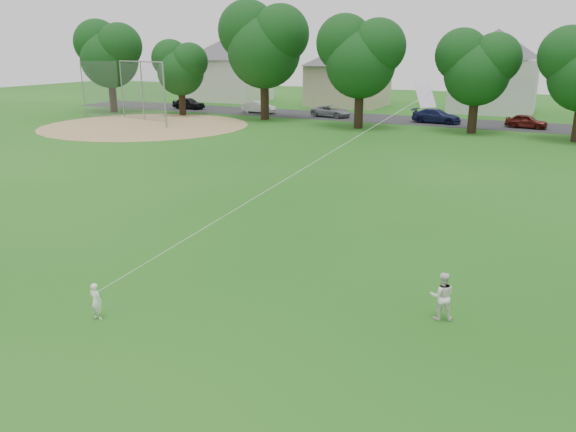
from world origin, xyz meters
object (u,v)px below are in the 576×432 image
at_px(toddler, 96,301).
at_px(kite, 284,180).
at_px(baseball_backstop, 137,92).
at_px(older_boy, 442,296).

distance_m(toddler, kite, 6.21).
bearing_deg(baseball_backstop, toddler, -51.15).
relative_size(older_boy, baseball_backstop, 0.11).
relative_size(older_boy, kite, 0.10).
bearing_deg(kite, toddler, -120.35).
distance_m(older_boy, kite, 5.59).
xyz_separation_m(toddler, older_boy, (7.89, 3.84, 0.15)).
xyz_separation_m(older_boy, baseball_backstop, (-33.72, 28.23, 2.04)).
bearing_deg(toddler, older_boy, -153.65).
xyz_separation_m(kite, baseball_backstop, (-28.72, 27.13, -0.22)).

